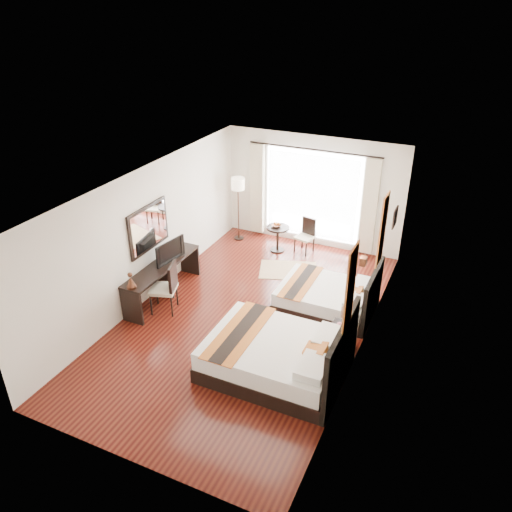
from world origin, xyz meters
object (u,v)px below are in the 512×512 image
at_px(vase, 339,332).
at_px(window_chair, 305,242).
at_px(bed_far, 329,297).
at_px(desk_chair, 165,296).
at_px(nightstand, 341,340).
at_px(fruit_bowl, 277,226).
at_px(television, 168,250).
at_px(floor_lamp, 238,188).
at_px(side_table, 278,239).
at_px(table_lamp, 347,314).
at_px(console_desk, 163,280).
at_px(bed_near, 279,356).

bearing_deg(vase, window_chair, 117.85).
bearing_deg(bed_far, desk_chair, -154.55).
distance_m(nightstand, fruit_bowl, 4.13).
height_order(bed_far, vase, bed_far).
xyz_separation_m(television, floor_lamp, (0.19, 2.93, 0.42)).
relative_size(desk_chair, window_chair, 1.24).
distance_m(desk_chair, window_chair, 3.99).
distance_m(desk_chair, side_table, 3.55).
bearing_deg(desk_chair, table_lamp, 167.00).
xyz_separation_m(bed_far, floor_lamp, (-3.13, 2.18, 1.13)).
height_order(table_lamp, fruit_bowl, table_lamp).
bearing_deg(desk_chair, console_desk, -70.53).
distance_m(bed_near, fruit_bowl, 4.52).
bearing_deg(table_lamp, television, 175.04).
bearing_deg(vase, television, 170.23).
distance_m(bed_far, nightstand, 1.39).
distance_m(bed_near, floor_lamp, 5.38).
xyz_separation_m(bed_far, television, (-3.32, -0.76, 0.71)).
xyz_separation_m(table_lamp, window_chair, (-1.95, 3.29, -0.47)).
distance_m(bed_far, table_lamp, 1.35).
bearing_deg(floor_lamp, bed_far, -34.81).
xyz_separation_m(desk_chair, side_table, (1.05, 3.39, -0.00)).
height_order(side_table, fruit_bowl, fruit_bowl).
distance_m(side_table, fruit_bowl, 0.36).
bearing_deg(table_lamp, desk_chair, -174.85).
relative_size(television, desk_chair, 0.76).
xyz_separation_m(fruit_bowl, window_chair, (0.66, 0.25, -0.42)).
bearing_deg(fruit_bowl, desk_chair, -106.89).
bearing_deg(bed_near, window_chair, 104.25).
xyz_separation_m(vase, floor_lamp, (-3.73, 3.61, 0.85)).
bearing_deg(fruit_bowl, window_chair, 20.38).
bearing_deg(side_table, table_lamp, -49.87).
distance_m(bed_near, bed_far, 2.21).
bearing_deg(side_table, television, -116.85).
height_order(nightstand, desk_chair, desk_chair).
xyz_separation_m(television, side_table, (1.38, 2.72, -0.66)).
xyz_separation_m(vase, television, (-3.92, 0.68, 0.43)).
xyz_separation_m(nightstand, window_chair, (-1.93, 3.44, 0.00)).
bearing_deg(bed_near, vase, 43.82).
bearing_deg(desk_chair, television, -82.59).
distance_m(vase, floor_lamp, 5.26).
relative_size(table_lamp, fruit_bowl, 1.52).
xyz_separation_m(television, fruit_bowl, (1.34, 2.70, -0.31)).
bearing_deg(nightstand, desk_chair, -177.19).
distance_m(television, desk_chair, 1.00).
distance_m(bed_far, desk_chair, 3.32).
bearing_deg(fruit_bowl, bed_near, -66.79).
xyz_separation_m(nightstand, console_desk, (-3.95, 0.26, 0.12)).
height_order(desk_chair, side_table, desk_chair).
xyz_separation_m(floor_lamp, fruit_bowl, (1.16, -0.23, -0.73)).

